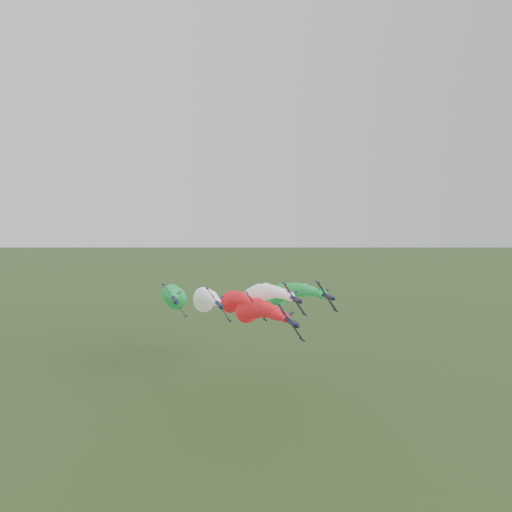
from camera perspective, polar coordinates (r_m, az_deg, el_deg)
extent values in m
plane|color=#41602A|center=(125.09, 1.39, -23.94)|extent=(3000.00, 3000.00, 0.00)
cylinder|color=black|center=(95.38, 3.97, -7.47)|extent=(1.35, 7.93, 1.35)
cone|color=black|center=(91.04, 4.86, -8.05)|extent=(1.22, 1.59, 1.22)
cone|color=black|center=(99.43, 3.21, -6.98)|extent=(1.22, 0.79, 1.22)
ellipsoid|color=black|center=(93.79, 4.47, -7.56)|extent=(0.84, 1.66, 0.90)
cube|color=black|center=(95.20, 3.94, -7.54)|extent=(4.84, 1.68, 7.06)
cylinder|color=black|center=(93.86, 2.56, -5.53)|extent=(0.54, 2.29, 0.54)
cylinder|color=black|center=(96.71, 5.29, -9.49)|extent=(0.54, 2.29, 0.54)
cube|color=black|center=(98.65, 3.85, -6.74)|extent=(1.75, 1.32, 1.24)
cube|color=black|center=(98.53, 3.44, -7.04)|extent=(1.96, 0.97, 2.82)
sphere|color=red|center=(98.27, 3.42, -7.12)|extent=(1.78, 1.78, 1.78)
sphere|color=red|center=(100.97, 2.95, -6.85)|extent=(2.20, 2.20, 2.20)
sphere|color=red|center=(103.70, 2.52, -6.64)|extent=(2.81, 2.81, 2.81)
sphere|color=red|center=(106.45, 2.12, -6.47)|extent=(3.09, 3.09, 3.09)
sphere|color=red|center=(109.23, 1.76, -6.33)|extent=(2.79, 2.79, 2.79)
sphere|color=red|center=(112.02, 1.42, -6.22)|extent=(3.13, 3.13, 3.13)
sphere|color=red|center=(114.83, 1.12, -6.14)|extent=(3.91, 3.91, 3.91)
sphere|color=red|center=(117.66, 0.84, -6.07)|extent=(3.65, 3.65, 3.65)
sphere|color=red|center=(120.50, 0.58, -6.03)|extent=(4.01, 4.01, 4.01)
sphere|color=red|center=(123.35, 0.35, -6.00)|extent=(4.48, 4.48, 4.48)
sphere|color=red|center=(126.22, 0.13, -5.98)|extent=(5.04, 5.04, 5.04)
sphere|color=red|center=(129.10, -0.06, -5.98)|extent=(4.66, 4.66, 4.66)
sphere|color=red|center=(132.00, -0.23, -5.99)|extent=(5.43, 5.43, 5.43)
sphere|color=red|center=(134.90, -0.39, -6.01)|extent=(4.90, 4.90, 4.90)
sphere|color=red|center=(137.82, -0.53, -6.05)|extent=(5.43, 5.43, 5.43)
sphere|color=red|center=(140.74, -0.66, -6.09)|extent=(5.62, 5.62, 5.62)
sphere|color=red|center=(143.68, -0.77, -6.13)|extent=(5.56, 5.56, 5.56)
sphere|color=red|center=(146.63, -0.86, -6.19)|extent=(6.89, 6.89, 6.89)
sphere|color=red|center=(149.58, -0.95, -6.25)|extent=(6.35, 6.35, 6.35)
sphere|color=red|center=(152.55, -1.02, -6.32)|extent=(6.73, 6.73, 6.73)
sphere|color=red|center=(155.53, -1.08, -6.39)|extent=(6.92, 6.92, 6.92)
sphere|color=red|center=(158.52, -1.13, -6.47)|extent=(6.19, 6.19, 6.19)
cylinder|color=black|center=(105.90, -4.29, -5.48)|extent=(1.35, 7.93, 1.35)
cone|color=black|center=(101.36, -3.86, -5.93)|extent=(1.22, 1.59, 1.22)
cone|color=black|center=(110.10, -4.65, -5.11)|extent=(1.22, 0.79, 1.22)
ellipsoid|color=black|center=(104.19, -3.97, -5.53)|extent=(0.84, 1.66, 0.90)
cube|color=black|center=(105.72, -4.33, -5.54)|extent=(4.84, 1.68, 7.06)
cylinder|color=black|center=(104.82, -5.63, -3.70)|extent=(0.54, 2.29, 0.54)
cylinder|color=black|center=(106.77, -3.05, -7.35)|extent=(0.54, 2.29, 0.54)
cube|color=black|center=(109.19, -4.14, -4.88)|extent=(1.75, 1.32, 1.24)
cube|color=black|center=(109.16, -4.52, -5.15)|extent=(1.96, 0.97, 2.82)
sphere|color=white|center=(108.90, -4.55, -5.21)|extent=(1.98, 1.98, 1.98)
sphere|color=white|center=(111.70, -4.78, -5.01)|extent=(2.27, 2.27, 2.27)
sphere|color=white|center=(114.51, -4.98, -4.86)|extent=(2.50, 2.50, 2.50)
sphere|color=white|center=(117.35, -5.16, -4.75)|extent=(3.18, 3.18, 3.18)
sphere|color=white|center=(120.19, -5.31, -4.66)|extent=(3.20, 3.20, 3.20)
sphere|color=white|center=(123.05, -5.46, -4.59)|extent=(2.86, 2.86, 2.86)
sphere|color=white|center=(125.91, -5.58, -4.55)|extent=(3.61, 3.61, 3.61)
sphere|color=white|center=(128.79, -5.69, -4.53)|extent=(3.61, 3.61, 3.61)
sphere|color=white|center=(131.67, -5.78, -4.52)|extent=(4.02, 4.02, 4.02)
sphere|color=white|center=(134.56, -5.86, -4.52)|extent=(4.01, 4.01, 4.01)
sphere|color=white|center=(137.46, -5.92, -4.54)|extent=(4.63, 4.63, 4.63)
sphere|color=white|center=(140.37, -5.97, -4.56)|extent=(4.90, 4.90, 4.90)
sphere|color=white|center=(143.29, -6.01, -4.60)|extent=(4.75, 4.75, 4.75)
sphere|color=white|center=(146.21, -6.04, -4.65)|extent=(5.63, 5.63, 5.63)
sphere|color=white|center=(149.15, -6.06, -4.70)|extent=(5.38, 5.38, 5.38)
sphere|color=white|center=(152.08, -6.07, -4.77)|extent=(5.87, 5.87, 5.87)
sphere|color=white|center=(155.03, -6.07, -4.84)|extent=(5.94, 5.94, 5.94)
sphere|color=white|center=(157.98, -6.06, -4.91)|extent=(6.29, 6.29, 6.29)
sphere|color=white|center=(160.95, -6.05, -4.99)|extent=(5.55, 5.55, 5.55)
sphere|color=white|center=(163.91, -6.02, -5.08)|extent=(5.88, 5.88, 5.88)
sphere|color=white|center=(166.89, -5.99, -5.17)|extent=(6.88, 6.88, 6.88)
sphere|color=white|center=(169.87, -5.95, -5.26)|extent=(6.76, 6.76, 6.76)
cylinder|color=black|center=(110.31, 4.43, -4.88)|extent=(1.35, 7.93, 1.35)
cone|color=black|center=(105.94, 5.22, -5.27)|extent=(1.22, 1.59, 1.22)
cone|color=black|center=(114.38, 3.77, -4.55)|extent=(1.22, 0.79, 1.22)
ellipsoid|color=black|center=(108.72, 4.87, -4.91)|extent=(0.84, 1.66, 0.90)
cube|color=black|center=(110.13, 4.41, -4.94)|extent=(4.84, 1.68, 7.06)
cylinder|color=black|center=(108.91, 3.23, -3.17)|extent=(0.54, 2.29, 0.54)
cylinder|color=black|center=(111.49, 5.57, -6.66)|extent=(0.54, 2.29, 0.54)
cube|color=black|center=(113.63, 4.32, -4.32)|extent=(1.75, 1.32, 1.24)
cube|color=black|center=(113.48, 3.96, -4.58)|extent=(1.96, 0.97, 2.82)
sphere|color=white|center=(113.21, 3.95, -4.64)|extent=(2.12, 2.12, 2.12)
sphere|color=white|center=(115.92, 3.53, -4.46)|extent=(2.32, 2.32, 2.32)
sphere|color=white|center=(118.66, 3.14, -4.33)|extent=(2.51, 2.51, 2.51)
sphere|color=white|center=(121.41, 2.78, -4.24)|extent=(2.65, 2.65, 2.65)
sphere|color=white|center=(124.19, 2.45, -4.17)|extent=(2.90, 2.90, 2.90)
sphere|color=white|center=(126.98, 2.14, -4.12)|extent=(3.03, 3.03, 3.03)
sphere|color=white|center=(129.79, 1.85, -4.09)|extent=(3.54, 3.54, 3.54)
sphere|color=white|center=(132.61, 1.59, -4.08)|extent=(3.60, 3.60, 3.60)
sphere|color=white|center=(135.44, 1.34, -4.08)|extent=(4.02, 4.02, 4.02)
sphere|color=white|center=(138.29, 1.12, -4.09)|extent=(4.81, 4.81, 4.81)
sphere|color=white|center=(141.15, 0.91, -4.12)|extent=(4.28, 4.28, 4.28)
sphere|color=white|center=(144.03, 0.73, -4.16)|extent=(4.20, 4.20, 4.20)
sphere|color=white|center=(146.91, 0.56, -4.20)|extent=(4.54, 4.54, 4.54)
sphere|color=white|center=(149.81, 0.40, -4.26)|extent=(5.61, 5.61, 5.61)
sphere|color=white|center=(152.72, 0.26, -4.32)|extent=(5.25, 5.25, 5.25)
sphere|color=white|center=(155.63, 0.13, -4.39)|extent=(5.27, 5.27, 5.27)
sphere|color=white|center=(158.56, 0.02, -4.46)|extent=(5.93, 5.93, 5.93)
sphere|color=white|center=(161.50, -0.09, -4.54)|extent=(5.56, 5.56, 5.56)
sphere|color=white|center=(164.45, -0.18, -4.63)|extent=(6.39, 6.39, 6.39)
sphere|color=white|center=(167.41, -0.26, -4.72)|extent=(6.06, 6.06, 6.06)
sphere|color=white|center=(170.37, -0.33, -4.82)|extent=(7.33, 7.33, 7.33)
sphere|color=white|center=(173.35, -0.38, -4.91)|extent=(6.39, 6.39, 6.39)
cylinder|color=black|center=(108.65, -9.29, -4.89)|extent=(1.35, 7.93, 1.35)
cone|color=black|center=(104.05, -9.10, -5.30)|extent=(1.22, 1.59, 1.22)
cone|color=black|center=(112.90, -9.45, -4.55)|extent=(1.22, 0.79, 1.22)
ellipsoid|color=black|center=(106.90, -9.06, -4.94)|extent=(0.84, 1.66, 0.90)
cube|color=black|center=(108.48, -9.34, -4.95)|extent=(4.84, 1.68, 7.06)
cylinder|color=black|center=(107.82, -10.62, -3.14)|extent=(0.54, 2.29, 0.54)
cylinder|color=black|center=(109.29, -8.06, -6.73)|extent=(0.54, 2.29, 0.54)
cube|color=black|center=(111.92, -8.99, -4.32)|extent=(1.75, 1.32, 1.24)
cube|color=black|center=(111.94, -9.36, -4.58)|extent=(1.96, 0.97, 2.82)
sphere|color=#1C923C|center=(111.68, -9.41, -4.64)|extent=(2.05, 2.05, 2.05)
sphere|color=#1C923C|center=(114.51, -9.50, -4.46)|extent=(2.61, 2.61, 2.61)
sphere|color=#1C923C|center=(117.35, -9.58, -4.33)|extent=(2.59, 2.59, 2.59)
sphere|color=#1C923C|center=(120.21, -9.65, -4.23)|extent=(2.97, 2.97, 2.97)
sphere|color=#1C923C|center=(123.07, -9.70, -4.15)|extent=(2.63, 2.63, 2.63)
sphere|color=#1C923C|center=(125.94, -9.74, -4.10)|extent=(3.39, 3.39, 3.39)
sphere|color=#1C923C|center=(128.82, -9.76, -4.07)|extent=(3.73, 3.73, 3.73)
sphere|color=#1C923C|center=(131.71, -9.78, -4.05)|extent=(3.74, 3.74, 3.74)
sphere|color=#1C923C|center=(134.60, -9.78, -4.05)|extent=(3.61, 3.61, 3.61)
sphere|color=#1C923C|center=(137.50, -9.77, -4.07)|extent=(4.00, 4.00, 4.00)
sphere|color=#1C923C|center=(140.40, -9.75, -4.09)|extent=(3.91, 3.91, 3.91)
sphere|color=#1C923C|center=(143.31, -9.73, -4.13)|extent=(4.30, 4.30, 4.30)
sphere|color=#1C923C|center=(146.23, -9.69, -4.18)|extent=(4.55, 4.55, 4.55)
sphere|color=#1C923C|center=(149.15, -9.65, -4.23)|extent=(5.32, 5.32, 5.32)
sphere|color=#1C923C|center=(152.08, -9.60, -4.29)|extent=(5.87, 5.87, 5.87)
sphere|color=#1C923C|center=(155.01, -9.54, -4.36)|extent=(5.37, 5.37, 5.37)
sphere|color=#1C923C|center=(157.95, -9.48, -4.44)|extent=(5.44, 5.44, 5.44)
sphere|color=#1C923C|center=(160.90, -9.41, -4.52)|extent=(5.60, 5.60, 5.60)
sphere|color=#1C923C|center=(163.85, -9.33, -4.61)|extent=(6.21, 6.21, 6.21)
sphere|color=#1C923C|center=(166.80, -9.25, -4.70)|extent=(7.13, 7.13, 7.13)
sphere|color=#1C923C|center=(169.77, -9.16, -4.79)|extent=(7.01, 7.01, 7.01)
sphere|color=#1C923C|center=(172.74, -9.07, -4.89)|extent=(7.16, 7.16, 7.16)
cylinder|color=black|center=(119.17, 8.09, -4.54)|extent=(1.35, 7.93, 1.35)
cone|color=black|center=(114.89, 8.95, -4.89)|extent=(1.22, 1.59, 1.22)
cone|color=black|center=(123.15, 7.35, -4.25)|extent=(1.22, 0.79, 1.22)
ellipsoid|color=black|center=(117.63, 8.54, -4.57)|extent=(0.84, 1.66, 0.90)
cube|color=black|center=(118.98, 8.08, -4.59)|extent=(4.84, 1.68, 7.06)
cylinder|color=black|center=(117.63, 7.02, -2.96)|extent=(0.54, 2.29, 0.54)
cylinder|color=black|center=(120.46, 9.11, -6.19)|extent=(0.54, 2.29, 0.54)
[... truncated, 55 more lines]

